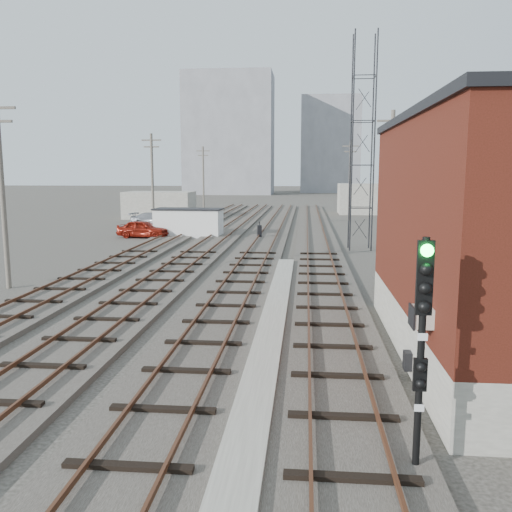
# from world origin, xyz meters

# --- Properties ---
(ground) EXTENTS (320.00, 320.00, 0.00)m
(ground) POSITION_xyz_m (0.00, 60.00, 0.00)
(ground) COLOR #282621
(ground) RESTS_ON ground
(track_right) EXTENTS (3.20, 90.00, 0.39)m
(track_right) POSITION_xyz_m (2.50, 39.00, 0.11)
(track_right) COLOR #332D28
(track_right) RESTS_ON ground
(track_mid_right) EXTENTS (3.20, 90.00, 0.39)m
(track_mid_right) POSITION_xyz_m (-1.50, 39.00, 0.11)
(track_mid_right) COLOR #332D28
(track_mid_right) RESTS_ON ground
(track_mid_left) EXTENTS (3.20, 90.00, 0.39)m
(track_mid_left) POSITION_xyz_m (-5.50, 39.00, 0.11)
(track_mid_left) COLOR #332D28
(track_mid_left) RESTS_ON ground
(track_left) EXTENTS (3.20, 90.00, 0.39)m
(track_left) POSITION_xyz_m (-9.50, 39.00, 0.11)
(track_left) COLOR #332D28
(track_left) RESTS_ON ground
(platform_curb) EXTENTS (0.90, 28.00, 0.26)m
(platform_curb) POSITION_xyz_m (0.50, 14.00, 0.13)
(platform_curb) COLOR gray
(platform_curb) RESTS_ON ground
(brick_building) EXTENTS (6.54, 12.20, 7.22)m
(brick_building) POSITION_xyz_m (7.50, 12.00, 3.63)
(brick_building) COLOR gray
(brick_building) RESTS_ON ground
(lattice_tower) EXTENTS (1.60, 1.60, 15.00)m
(lattice_tower) POSITION_xyz_m (5.50, 35.00, 7.50)
(lattice_tower) COLOR black
(lattice_tower) RESTS_ON ground
(utility_pole_left_a) EXTENTS (1.80, 0.24, 9.00)m
(utility_pole_left_a) POSITION_xyz_m (-12.50, 20.00, 4.80)
(utility_pole_left_a) COLOR #595147
(utility_pole_left_a) RESTS_ON ground
(utility_pole_left_b) EXTENTS (1.80, 0.24, 9.00)m
(utility_pole_left_b) POSITION_xyz_m (-12.50, 45.00, 4.80)
(utility_pole_left_b) COLOR #595147
(utility_pole_left_b) RESTS_ON ground
(utility_pole_left_c) EXTENTS (1.80, 0.24, 9.00)m
(utility_pole_left_c) POSITION_xyz_m (-12.50, 70.00, 4.80)
(utility_pole_left_c) COLOR #595147
(utility_pole_left_c) RESTS_ON ground
(utility_pole_right_a) EXTENTS (1.80, 0.24, 9.00)m
(utility_pole_right_a) POSITION_xyz_m (6.50, 28.00, 4.80)
(utility_pole_right_a) COLOR #595147
(utility_pole_right_a) RESTS_ON ground
(utility_pole_right_b) EXTENTS (1.80, 0.24, 9.00)m
(utility_pole_right_b) POSITION_xyz_m (6.50, 58.00, 4.80)
(utility_pole_right_b) COLOR #595147
(utility_pole_right_b) RESTS_ON ground
(apartment_left) EXTENTS (22.00, 14.00, 30.00)m
(apartment_left) POSITION_xyz_m (-18.00, 135.00, 15.00)
(apartment_left) COLOR gray
(apartment_left) RESTS_ON ground
(apartment_right) EXTENTS (16.00, 12.00, 26.00)m
(apartment_right) POSITION_xyz_m (8.00, 150.00, 13.00)
(apartment_right) COLOR gray
(apartment_right) RESTS_ON ground
(shed_left) EXTENTS (8.00, 5.00, 3.20)m
(shed_left) POSITION_xyz_m (-16.00, 60.00, 1.60)
(shed_left) COLOR gray
(shed_left) RESTS_ON ground
(shed_right) EXTENTS (6.00, 6.00, 4.00)m
(shed_right) POSITION_xyz_m (9.00, 70.00, 2.00)
(shed_right) COLOR gray
(shed_right) RESTS_ON ground
(signal_mast) EXTENTS (0.40, 0.42, 4.39)m
(signal_mast) POSITION_xyz_m (3.70, 5.22, 2.63)
(signal_mast) COLOR gray
(signal_mast) RESTS_ON ground
(switch_stand) EXTENTS (0.41, 0.41, 1.39)m
(switch_stand) POSITION_xyz_m (-2.20, 40.35, 0.65)
(switch_stand) COLOR black
(switch_stand) RESTS_ON ground
(site_trailer) EXTENTS (5.93, 2.79, 2.45)m
(site_trailer) POSITION_xyz_m (-8.40, 41.41, 1.24)
(site_trailer) COLOR silver
(site_trailer) RESTS_ON ground
(car_red) EXTENTS (4.65, 2.41, 1.51)m
(car_red) POSITION_xyz_m (-12.09, 40.40, 0.76)
(car_red) COLOR maroon
(car_red) RESTS_ON ground
(car_silver) EXTENTS (4.65, 2.85, 1.45)m
(car_silver) POSITION_xyz_m (-11.04, 41.75, 0.72)
(car_silver) COLOR #B1B4B9
(car_silver) RESTS_ON ground
(car_grey) EXTENTS (5.37, 2.80, 1.49)m
(car_grey) POSITION_xyz_m (-13.46, 48.99, 0.74)
(car_grey) COLOR gray
(car_grey) RESTS_ON ground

